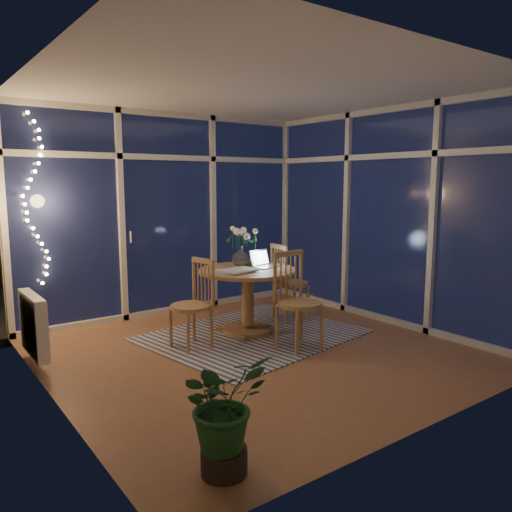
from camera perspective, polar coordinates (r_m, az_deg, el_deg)
name	(u,v)px	position (r m, az deg, el deg)	size (l,w,h in m)	color
floor	(258,351)	(5.21, 0.20, -10.81)	(4.00, 4.00, 0.00)	brown
ceiling	(258,88)	(5.00, 0.21, 18.61)	(4.00, 4.00, 0.00)	silver
wall_back	(168,214)	(6.65, -10.07, 4.71)	(4.00, 0.04, 2.60)	silver
wall_front	(435,245)	(3.53, 19.74, 1.14)	(4.00, 0.04, 2.60)	silver
wall_left	(44,238)	(4.09, -23.04, 1.89)	(0.04, 4.00, 2.60)	silver
wall_right	(390,217)	(6.32, 15.03, 4.37)	(0.04, 4.00, 2.60)	silver
window_wall_back	(169,214)	(6.61, -9.91, 4.70)	(4.00, 0.10, 2.60)	silver
window_wall_right	(388,217)	(6.29, 14.80, 4.36)	(0.10, 4.00, 2.60)	silver
radiator	(33,325)	(5.13, -24.11, -7.19)	(0.10, 0.70, 0.58)	silver
fairy_lights	(34,200)	(5.98, -24.02, 5.87)	(0.24, 0.10, 1.85)	#FFC566
garden_patio	(123,277)	(9.76, -14.97, -2.34)	(12.00, 6.00, 0.10)	black
garden_fence	(85,226)	(9.94, -18.92, 3.27)	(11.00, 0.08, 1.80)	#392015
neighbour_roof	(56,161)	(12.88, -21.93, 10.00)	(7.00, 3.00, 2.20)	#35373F
garden_shrubs	(77,269)	(7.77, -19.79, -1.45)	(0.90, 0.90, 0.90)	black
rug	(253,335)	(5.71, -0.36, -9.01)	(2.23, 1.78, 0.01)	beige
dining_table	(248,301)	(5.69, -0.95, -5.22)	(1.10, 1.10, 0.75)	#9B7A46
chair_left	(191,304)	(5.20, -7.48, -5.48)	(0.44, 0.44, 0.95)	#9B7A46
chair_right	(291,281)	(6.24, 3.98, -2.92)	(0.45, 0.45, 0.98)	#9B7A46
chair_front	(299,301)	(5.12, 4.97, -5.19)	(0.48, 0.48, 1.03)	#9B7A46
laptop	(266,258)	(5.72, 1.18, -0.24)	(0.29, 0.25, 0.21)	#B3B4B8
flower_vase	(241,257)	(5.81, -1.68, -0.11)	(0.20, 0.20, 0.21)	silver
bowl	(255,262)	(5.95, -0.12, -0.73)	(0.15, 0.15, 0.04)	silver
newspapers	(235,271)	(5.44, -2.37, -1.69)	(0.39, 0.29, 0.02)	beige
phone	(266,268)	(5.61, 1.11, -1.44)	(0.11, 0.05, 0.01)	black
potted_plant	(224,413)	(3.07, -3.73, -17.48)	(0.54, 0.47, 0.76)	#1A4B20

